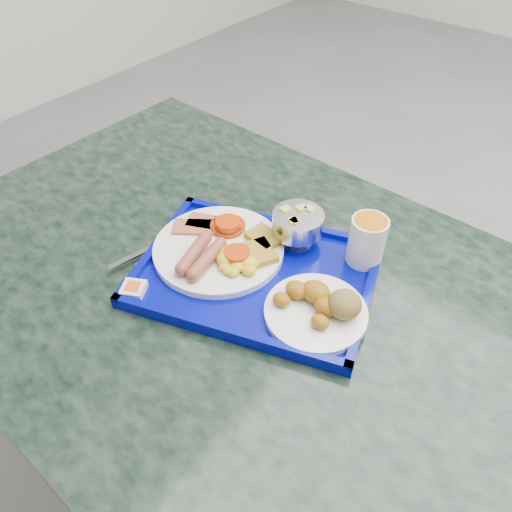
{
  "coord_description": "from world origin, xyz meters",
  "views": [
    {
      "loc": [
        -0.14,
        -1.44,
        1.43
      ],
      "look_at": [
        -0.53,
        -0.94,
        0.84
      ],
      "focal_mm": 35.0,
      "sensor_mm": 36.0,
      "label": 1
    }
  ],
  "objects_px": {
    "main_plate": "(222,248)",
    "juice_cup": "(367,239)",
    "bread_plate": "(320,307)",
    "table": "(240,349)",
    "tray": "(256,274)",
    "fruit_bowl": "(298,223)"
  },
  "relations": [
    {
      "from": "fruit_bowl",
      "to": "main_plate",
      "type": "bearing_deg",
      "value": -127.4
    },
    {
      "from": "main_plate",
      "to": "table",
      "type": "bearing_deg",
      "value": -24.61
    },
    {
      "from": "tray",
      "to": "juice_cup",
      "type": "height_order",
      "value": "juice_cup"
    },
    {
      "from": "main_plate",
      "to": "juice_cup",
      "type": "height_order",
      "value": "juice_cup"
    },
    {
      "from": "bread_plate",
      "to": "main_plate",
      "type": "bearing_deg",
      "value": 177.34
    },
    {
      "from": "table",
      "to": "tray",
      "type": "height_order",
      "value": "tray"
    },
    {
      "from": "table",
      "to": "bread_plate",
      "type": "height_order",
      "value": "bread_plate"
    },
    {
      "from": "juice_cup",
      "to": "bread_plate",
      "type": "bearing_deg",
      "value": -86.89
    },
    {
      "from": "tray",
      "to": "bread_plate",
      "type": "bearing_deg",
      "value": -4.13
    },
    {
      "from": "tray",
      "to": "main_plate",
      "type": "height_order",
      "value": "main_plate"
    },
    {
      "from": "main_plate",
      "to": "bread_plate",
      "type": "height_order",
      "value": "bread_plate"
    },
    {
      "from": "fruit_bowl",
      "to": "bread_plate",
      "type": "bearing_deg",
      "value": -43.01
    },
    {
      "from": "table",
      "to": "fruit_bowl",
      "type": "xyz_separation_m",
      "value": [
        0.03,
        0.14,
        0.26
      ]
    },
    {
      "from": "tray",
      "to": "juice_cup",
      "type": "distance_m",
      "value": 0.21
    },
    {
      "from": "main_plate",
      "to": "bread_plate",
      "type": "xyz_separation_m",
      "value": [
        0.22,
        -0.01,
        0.0
      ]
    },
    {
      "from": "main_plate",
      "to": "juice_cup",
      "type": "distance_m",
      "value": 0.26
    },
    {
      "from": "tray",
      "to": "main_plate",
      "type": "distance_m",
      "value": 0.08
    },
    {
      "from": "juice_cup",
      "to": "fruit_bowl",
      "type": "bearing_deg",
      "value": -165.07
    },
    {
      "from": "table",
      "to": "juice_cup",
      "type": "xyz_separation_m",
      "value": [
        0.15,
        0.18,
        0.27
      ]
    },
    {
      "from": "bread_plate",
      "to": "fruit_bowl",
      "type": "distance_m",
      "value": 0.19
    },
    {
      "from": "bread_plate",
      "to": "fruit_bowl",
      "type": "bearing_deg",
      "value": 136.99
    },
    {
      "from": "table",
      "to": "juice_cup",
      "type": "distance_m",
      "value": 0.35
    }
  ]
}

